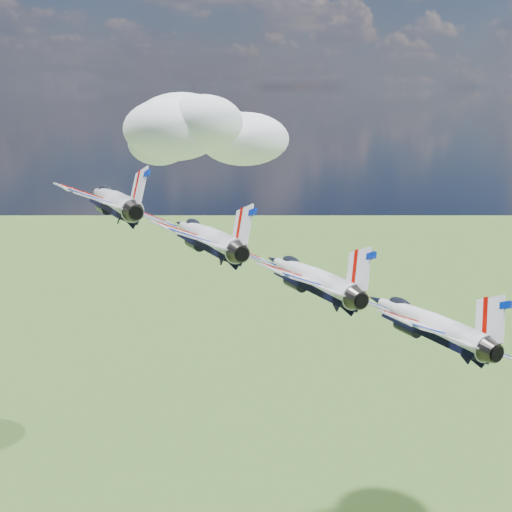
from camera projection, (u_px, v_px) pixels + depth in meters
name	position (u px, v px, depth m)	size (l,w,h in m)	color
cloud_far	(209.00, 131.00, 288.71)	(70.63, 55.49, 27.75)	white
jet_0	(112.00, 200.00, 70.35)	(11.39, 16.86, 5.04)	white
jet_1	(206.00, 236.00, 66.83)	(11.39, 16.86, 5.04)	silver
jet_2	(309.00, 277.00, 63.31)	(11.39, 16.86, 5.04)	silver
jet_3	(425.00, 322.00, 59.79)	(11.39, 16.86, 5.04)	white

